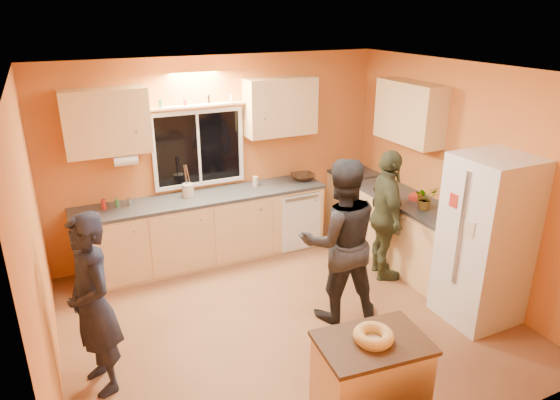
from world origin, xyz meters
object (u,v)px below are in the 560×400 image
refrigerator (486,240)px  island (370,383)px  person_left (93,305)px  person_center (340,241)px  person_right (386,216)px

refrigerator → island: (-1.94, -0.77, -0.49)m
refrigerator → person_left: 3.84m
person_center → person_right: 1.08m
person_left → person_center: 2.44m
island → person_right: 2.50m
refrigerator → person_right: 1.21m
island → person_left: size_ratio=0.54×
person_left → person_right: size_ratio=1.01×
refrigerator → person_right: refrigerator is taller
person_center → refrigerator: bearing=167.9°
island → person_center: person_center is taller
person_center → person_right: bearing=-139.1°
person_left → person_right: bearing=83.3°
person_right → island: bearing=161.3°
island → person_right: size_ratio=0.55×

